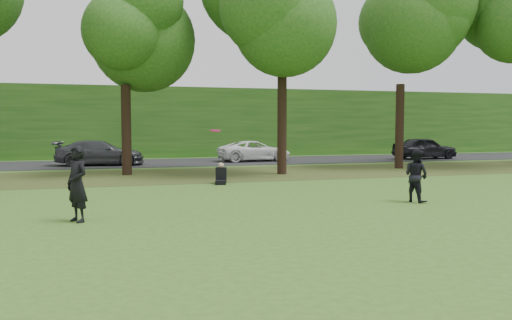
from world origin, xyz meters
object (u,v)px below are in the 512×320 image
at_px(player_right, 416,176).
at_px(seated_person, 221,176).
at_px(player_left, 77,184).
at_px(frisbee, 215,131).

xyz_separation_m(player_right, seated_person, (-4.63, 6.17, -0.48)).
bearing_deg(player_left, seated_person, 109.10).
height_order(player_left, frisbee, frisbee).
xyz_separation_m(player_left, seated_person, (4.90, 6.64, -0.60)).
xyz_separation_m(player_left, frisbee, (3.29, -0.22, 1.25)).
distance_m(player_right, frisbee, 6.43).
xyz_separation_m(player_right, frisbee, (-6.24, -0.69, 1.36)).
height_order(player_left, player_right, player_left).
distance_m(player_left, frisbee, 3.53).
bearing_deg(player_left, player_right, 58.35).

